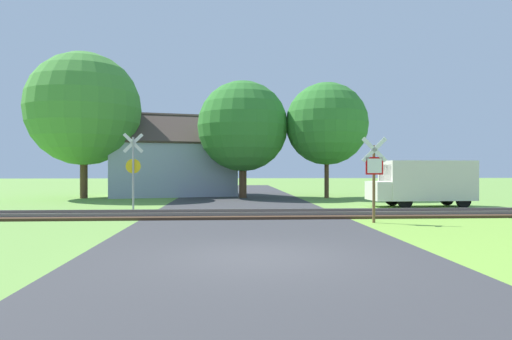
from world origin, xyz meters
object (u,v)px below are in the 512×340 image
Objects in this scene: mail_truck at (423,181)px; house at (171,167)px; crossing_sign_far at (133,166)px; tree_left at (84,109)px; tree_right at (327,124)px; tree_center at (243,126)px; stop_sign_near at (374,173)px.

house is at bearing 51.27° from mail_truck.
tree_left reaches higher than crossing_sign_far.
house is 10.98m from tree_right.
tree_center is 5.33m from tree_right.
crossing_sign_far is at bearing -61.54° from tree_left.
tree_center is at bearing -42.21° from house.
tree_center is at bearing 49.61° from crossing_sign_far.
tree_center is 11.84m from mail_truck.
tree_right is 1.48× the size of mail_truck.
stop_sign_near is 13.70m from tree_right.
stop_sign_near is 10.34m from crossing_sign_far.
stop_sign_near is at bearing -44.90° from tree_left.
tree_left reaches higher than mail_truck.
stop_sign_near is 18.70m from house.
crossing_sign_far is 13.64m from tree_right.
tree_center is (5.07, 8.93, 2.59)m from crossing_sign_far.
tree_center reaches higher than crossing_sign_far.
tree_right reaches higher than stop_sign_near.
tree_right reaches higher than crossing_sign_far.
tree_left is at bearing 107.66° from crossing_sign_far.
house is (-8.91, 16.44, 0.27)m from stop_sign_near.
crossing_sign_far is 11.56m from house.
house reaches higher than stop_sign_near.
tree_left is at bearing 65.83° from mail_truck.
mail_truck is at bearing -65.17° from tree_right.
tree_left reaches higher than house.
crossing_sign_far is at bearing -26.39° from stop_sign_near.
tree_right is at bearing -5.39° from tree_center.
house is at bearing 151.61° from tree_center.
house is 1.95× the size of mail_truck.
tree_left is (-4.94, 9.11, 3.64)m from crossing_sign_far.
tree_right reaches higher than house.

